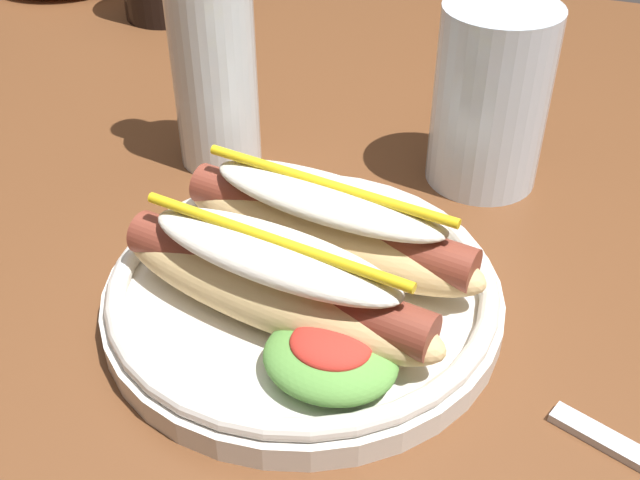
# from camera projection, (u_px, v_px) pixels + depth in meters

# --- Properties ---
(dining_table) EXTENTS (1.34, 0.92, 0.74)m
(dining_table) POSITION_uv_depth(u_px,v_px,m) (277.00, 263.00, 0.65)
(dining_table) COLOR brown
(dining_table) RESTS_ON ground_plane
(hot_dog_plate) EXTENTS (0.24, 0.24, 0.08)m
(hot_dog_plate) POSITION_uv_depth(u_px,v_px,m) (304.00, 277.00, 0.45)
(hot_dog_plate) COLOR silver
(hot_dog_plate) RESTS_ON dining_table
(water_cup) EXTENTS (0.08, 0.08, 0.13)m
(water_cup) POSITION_uv_depth(u_px,v_px,m) (491.00, 98.00, 0.55)
(water_cup) COLOR silver
(water_cup) RESTS_ON dining_table
(glass_bottle) EXTENTS (0.06, 0.06, 0.23)m
(glass_bottle) POSITION_uv_depth(u_px,v_px,m) (216.00, 51.00, 0.56)
(glass_bottle) COLOR silver
(glass_bottle) RESTS_ON dining_table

